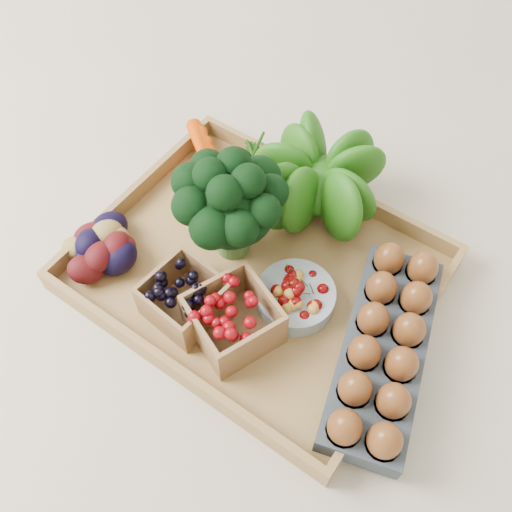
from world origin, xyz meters
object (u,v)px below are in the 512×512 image
Objects in this scene: tray at (256,273)px; cherry_bowl at (295,297)px; egg_carton at (383,351)px; broccoli at (232,221)px.

tray is 4.32× the size of cherry_bowl.
egg_carton is at bearing -1.47° from cherry_bowl.
tray is 2.91× the size of broccoli.
broccoli reaches higher than tray.
cherry_bowl is (0.09, -0.01, 0.02)m from tray.
egg_carton reaches higher than tray.
egg_carton is at bearing -6.48° from broccoli.
egg_carton is (0.16, -0.00, 0.00)m from cherry_bowl.
tray is 1.61× the size of egg_carton.
cherry_bowl is at bearing 162.61° from egg_carton.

